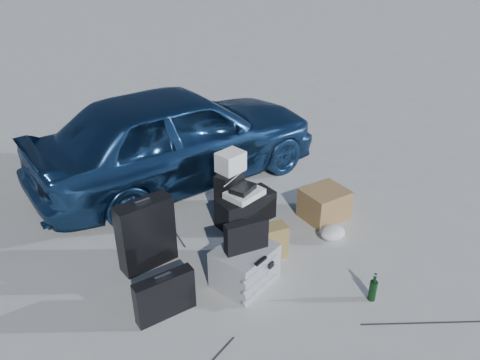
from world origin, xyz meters
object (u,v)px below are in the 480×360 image
Objects in this scene: car at (178,135)px; briefcase at (165,296)px; suitcase_right at (230,191)px; cardboard_box at (324,204)px; green_bottle at (373,287)px; duffel_bag at (246,209)px; pelican_case at (245,266)px; suitcase_left at (146,234)px.

briefcase is (-1.30, -1.98, -0.41)m from car.
cardboard_box is at bearing -68.68° from suitcase_right.
cardboard_box is 1.71× the size of green_bottle.
suitcase_right is at bearing 135.29° from cardboard_box.
green_bottle is (0.13, -1.63, -0.03)m from duffel_bag.
briefcase is at bearing 148.81° from green_bottle.
pelican_case is (-0.54, -2.05, -0.42)m from car.
green_bottle is at bearing -109.93° from suitcase_right.
suitcase_left is at bearing -178.66° from duffel_bag.
pelican_case is at bearing -143.56° from suitcase_right.
car reaches higher than suitcase_right.
suitcase_right is 1.05m from cardboard_box.
green_bottle is (0.21, -2.89, -0.48)m from car.
pelican_case reaches higher than cardboard_box.
suitcase_right is at bearing 46.24° from pelican_case.
green_bottle is at bearing -85.34° from duffel_bag.
suitcase_left is (-1.11, -1.29, -0.27)m from car.
pelican_case is at bearing -127.85° from duffel_bag.
pelican_case is 1.01× the size of suitcase_right.
suitcase_right is at bearing 94.04° from green_bottle.
car is 1.34m from duffel_bag.
suitcase_left is 1.35× the size of suitcase_right.
pelican_case is 1.01× the size of briefcase.
suitcase_right reaches higher than cardboard_box.
car is 1.72m from suitcase_left.
pelican_case is 0.96m from suitcase_left.
car is 1.95m from cardboard_box.
pelican_case is 1.13× the size of cardboard_box.
cardboard_box is 1.32m from green_bottle.
suitcase_right is (1.18, 0.31, -0.09)m from suitcase_left.
suitcase_left reaches higher than briefcase.
briefcase is 1.55m from duffel_bag.
suitcase_left is at bearing 167.47° from cardboard_box.
suitcase_left is 1.07× the size of duffel_bag.
cardboard_box reaches higher than green_bottle.
pelican_case is 1.40m from cardboard_box.
briefcase is at bearing -107.57° from suitcase_left.
briefcase is at bearing -152.60° from duffel_bag.
duffel_bag is 0.87m from cardboard_box.
cardboard_box is at bearing -31.37° from duffel_bag.
duffel_bag is at bearing 148.51° from cardboard_box.
cardboard_box is at bearing 62.50° from green_bottle.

